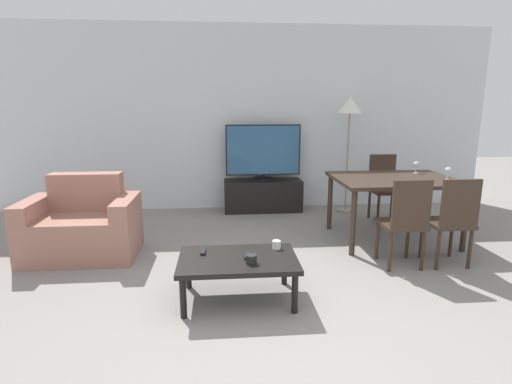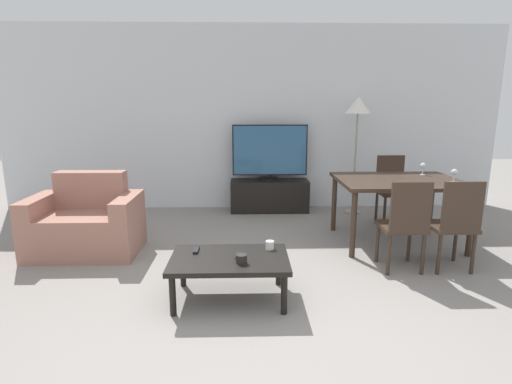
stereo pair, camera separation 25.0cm
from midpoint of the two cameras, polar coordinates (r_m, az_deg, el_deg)
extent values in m
plane|color=gray|center=(2.80, 3.27, -21.75)|extent=(18.00, 18.00, 0.00)
cube|color=silver|center=(6.06, 0.45, 10.38)|extent=(7.47, 0.06, 2.70)
cube|color=#9E6B5B|center=(4.62, -21.72, -5.47)|extent=(0.75, 0.72, 0.44)
cube|color=#9E6B5B|center=(4.75, -21.07, 0.35)|extent=(0.75, 0.20, 0.40)
cube|color=#9E6B5B|center=(4.77, -27.10, -4.27)|extent=(0.18, 0.72, 0.62)
cube|color=#9E6B5B|center=(4.45, -16.15, -4.51)|extent=(0.18, 0.72, 0.62)
cube|color=black|center=(5.96, 3.14, -0.53)|extent=(1.15, 0.39, 0.47)
cylinder|color=black|center=(5.91, 3.17, 1.82)|extent=(0.32, 0.32, 0.03)
cylinder|color=black|center=(5.90, 3.17, 2.20)|extent=(0.04, 0.04, 0.05)
cube|color=black|center=(5.85, 3.22, 5.99)|extent=(1.09, 0.04, 0.74)
cube|color=#2D5B84|center=(5.82, 3.24, 5.97)|extent=(1.05, 0.01, 0.70)
cube|color=black|center=(3.27, -1.59, -9.65)|extent=(0.95, 0.62, 0.04)
cylinder|color=black|center=(3.14, -9.53, -14.42)|extent=(0.05, 0.05, 0.32)
cylinder|color=black|center=(3.14, 6.40, -14.33)|extent=(0.05, 0.05, 0.32)
cylinder|color=black|center=(3.60, -8.43, -10.78)|extent=(0.05, 0.05, 0.32)
cylinder|color=black|center=(3.60, 5.28, -10.71)|extent=(0.05, 0.05, 0.32)
cube|color=#38281E|center=(4.82, 21.14, 1.47)|extent=(1.36, 1.03, 0.04)
cylinder|color=#38281E|center=(4.28, 15.38, -4.58)|extent=(0.06, 0.06, 0.70)
cylinder|color=#38281E|center=(4.79, 29.73, -4.01)|extent=(0.06, 0.06, 0.70)
cylinder|color=#38281E|center=(5.12, 12.48, -1.61)|extent=(0.06, 0.06, 0.70)
cylinder|color=#38281E|center=(5.55, 24.96, -1.41)|extent=(0.06, 0.06, 0.70)
cube|color=#38281E|center=(4.13, 21.67, -4.67)|extent=(0.40, 0.40, 0.04)
cylinder|color=#38281E|center=(4.28, 18.58, -6.92)|extent=(0.04, 0.04, 0.40)
cylinder|color=#38281E|center=(4.40, 22.58, -6.71)|extent=(0.04, 0.04, 0.40)
cylinder|color=#38281E|center=(4.00, 20.17, -8.43)|extent=(0.04, 0.04, 0.40)
cylinder|color=#38281E|center=(4.13, 24.39, -8.14)|extent=(0.04, 0.04, 0.40)
cube|color=#38281E|center=(3.91, 22.99, -1.98)|extent=(0.37, 0.04, 0.46)
cube|color=#38281E|center=(5.64, 20.27, -0.11)|extent=(0.40, 0.40, 0.04)
cylinder|color=#38281E|center=(5.49, 19.14, -2.72)|extent=(0.04, 0.04, 0.40)
cylinder|color=#38281E|center=(5.61, 22.24, -2.64)|extent=(0.04, 0.04, 0.40)
cylinder|color=#38281E|center=(5.78, 18.03, -1.88)|extent=(0.04, 0.04, 0.40)
cylinder|color=#38281E|center=(5.90, 21.00, -1.82)|extent=(0.04, 0.04, 0.40)
cube|color=#38281E|center=(5.76, 19.79, 2.69)|extent=(0.37, 0.04, 0.46)
cube|color=#38281E|center=(4.34, 27.46, -4.41)|extent=(0.40, 0.40, 0.04)
cylinder|color=#38281E|center=(4.46, 24.35, -6.60)|extent=(0.04, 0.04, 0.40)
cylinder|color=#38281E|center=(4.61, 28.00, -6.36)|extent=(0.04, 0.04, 0.40)
cylinder|color=#38281E|center=(4.19, 26.27, -8.00)|extent=(0.04, 0.04, 0.40)
cylinder|color=#38281E|center=(4.35, 30.08, -7.68)|extent=(0.04, 0.04, 0.40)
cube|color=#38281E|center=(4.13, 29.00, -1.84)|extent=(0.37, 0.04, 0.46)
cylinder|color=gray|center=(6.11, 14.75, -2.74)|extent=(0.24, 0.24, 0.02)
cylinder|color=gray|center=(5.97, 15.14, 3.96)|extent=(0.02, 0.02, 1.42)
cone|color=white|center=(5.91, 15.60, 11.89)|extent=(0.36, 0.36, 0.23)
cube|color=black|center=(3.41, -6.45, -8.24)|extent=(0.04, 0.15, 0.02)
cube|color=black|center=(3.28, -0.38, -9.02)|extent=(0.04, 0.15, 0.02)
cylinder|color=black|center=(3.13, 0.24, -9.56)|extent=(0.08, 0.08, 0.07)
cylinder|color=white|center=(3.43, 4.09, -7.59)|extent=(0.07, 0.07, 0.07)
cylinder|color=silver|center=(5.21, 23.96, 2.27)|extent=(0.06, 0.06, 0.01)
cylinder|color=silver|center=(5.20, 24.00, 2.69)|extent=(0.01, 0.01, 0.07)
sphere|color=silver|center=(5.19, 24.07, 3.44)|extent=(0.07, 0.07, 0.07)
cylinder|color=silver|center=(4.87, 27.72, 1.27)|extent=(0.06, 0.06, 0.01)
cylinder|color=silver|center=(4.87, 27.76, 1.72)|extent=(0.01, 0.01, 0.07)
sphere|color=silver|center=(4.86, 27.85, 2.52)|extent=(0.07, 0.07, 0.07)
camera|label=1|loc=(0.13, -88.32, 0.37)|focal=28.00mm
camera|label=2|loc=(0.13, 91.68, -0.37)|focal=28.00mm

